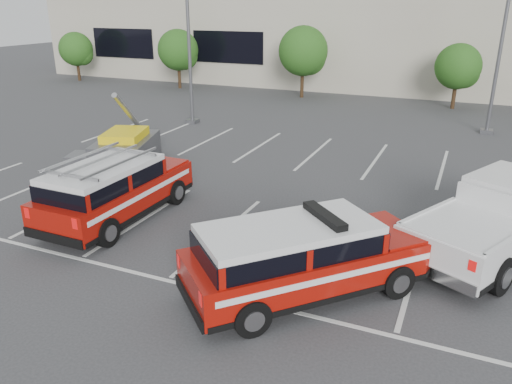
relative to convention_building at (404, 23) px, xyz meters
The scene contains 13 objects.
ground 32.21m from the convention_building, 90.33° to the right, with size 120.00×120.00×0.00m, color #353538.
stall_markings 27.77m from the convention_building, 90.38° to the right, with size 23.00×15.00×0.01m, color silver.
convention_building is the anchor object (origin of this frame).
tree_far_left 27.03m from the convention_building, 158.63° to the right, with size 2.77×2.77×3.99m.
tree_left 18.11m from the convention_building, 146.95° to the right, with size 3.07×3.07×4.42m.
tree_mid_left 11.19m from the convention_building, 117.40° to the right, with size 3.37×3.37×4.85m.
tree_mid_right 11.20m from the convention_building, 63.43° to the right, with size 2.77×2.77×3.99m.
light_pole_left 21.49m from the convention_building, 112.39° to the right, with size 0.90×0.60×10.24m.
light_pole_mid 17.27m from the convention_building, 66.74° to the right, with size 0.90×0.60×10.24m.
fire_chief_suv 34.29m from the convention_building, 84.95° to the right, with size 5.29×5.44×1.96m.
white_pickup 30.84m from the convention_building, 76.53° to the right, with size 4.88×6.80×1.99m.
ladder_suv 32.65m from the convention_building, 96.43° to the right, with size 2.17×5.33×2.09m.
utility_rig 28.58m from the convention_building, 104.50° to the right, with size 3.16×4.10×3.03m.
Camera 1 is at (6.16, -11.60, 6.30)m, focal length 35.00 mm.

